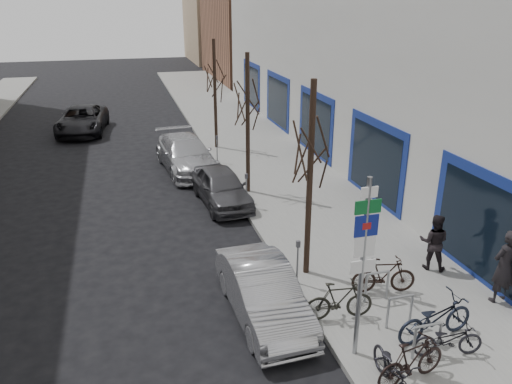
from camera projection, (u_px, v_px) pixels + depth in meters
ground at (247, 379)px, 10.27m from camera, size 120.00×120.00×0.00m
sidewalk_east at (293, 188)px, 20.33m from camera, size 5.00×70.00×0.15m
commercial_building at (477, 44)px, 27.00m from camera, size 20.00×32.00×10.00m
brick_building_far at (275, 35)px, 47.94m from camera, size 12.00×14.00×8.00m
tan_building_far at (242, 22)px, 61.35m from camera, size 13.00×12.00×9.00m
highway_sign_pole at (363, 259)px, 9.95m from camera, size 0.55×0.10×4.20m
bike_rack at (400, 307)px, 11.50m from camera, size 0.66×2.26×0.83m
tree_near at (312, 135)px, 12.56m from camera, size 1.80×1.80×5.50m
tree_mid at (248, 91)px, 18.40m from camera, size 1.80×1.80×5.50m
tree_far at (214, 69)px, 24.23m from camera, size 1.80×1.80×5.50m
meter_front at (298, 258)px, 13.16m from camera, size 0.10×0.08×1.27m
meter_mid at (246, 187)px, 18.10m from camera, size 0.10×0.08×1.27m
meter_back at (217, 146)px, 23.04m from camera, size 0.10×0.08×1.27m
bike_near_left at (393, 368)px, 9.62m from camera, size 0.64×1.71×1.03m
bike_near_right at (412, 361)px, 9.81m from camera, size 1.75×0.82×1.02m
bike_mid_curb at (436, 315)px, 11.07m from camera, size 2.03×0.83×1.21m
bike_mid_inner at (339, 300)px, 11.78m from camera, size 1.72×0.68×1.02m
bike_far_curb at (448, 337)px, 10.58m from camera, size 1.58×0.74×0.93m
bike_far_inner at (384, 275)px, 12.85m from camera, size 1.75×0.84×1.02m
parked_car_front at (263, 292)px, 12.06m from camera, size 1.61×4.15×1.35m
parked_car_mid at (222, 187)px, 18.76m from camera, size 1.94×4.13×1.37m
parked_car_back at (186, 154)px, 22.44m from camera, size 2.61×5.37×1.50m
lane_car at (82, 120)px, 28.74m from camera, size 3.03×5.59×1.49m
pedestrian_near at (504, 266)px, 12.32m from camera, size 0.75×0.53×1.96m
pedestrian_far at (434, 242)px, 13.90m from camera, size 0.74×0.70×1.66m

